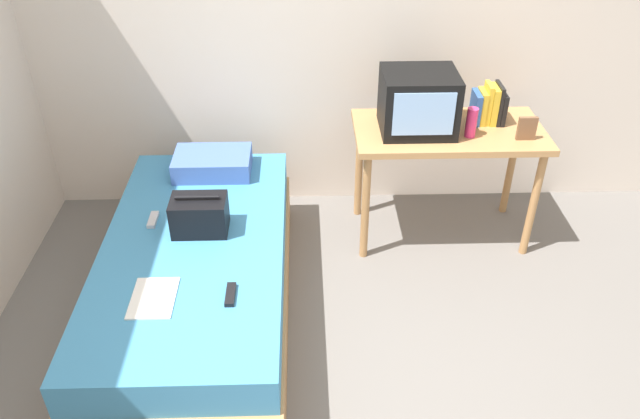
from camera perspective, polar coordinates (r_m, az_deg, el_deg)
name	(u,v)px	position (r m, az deg, el deg)	size (l,w,h in m)	color
ground_plane	(349,416)	(3.18, 2.65, -18.24)	(8.00, 8.00, 0.00)	slate
wall_back	(333,18)	(4.12, 1.16, 17.01)	(5.20, 0.10, 2.60)	beige
bed	(198,278)	(3.58, -11.09, -6.12)	(1.00, 2.00, 0.48)	#B27F4C
desk	(448,143)	(3.98, 11.55, 5.92)	(1.16, 0.60, 0.78)	#B27F4C
tv	(418,102)	(3.81, 8.95, 9.66)	(0.44, 0.39, 0.36)	black
water_bottle	(471,122)	(3.83, 13.63, 7.72)	(0.07, 0.07, 0.18)	#E53372
book_row	(489,105)	(4.02, 15.14, 9.15)	(0.19, 0.17, 0.25)	#2D5699
picture_frame	(527,128)	(3.88, 18.33, 7.02)	(0.11, 0.02, 0.14)	brown
pillow	(213,163)	(4.00, -9.75, 4.18)	(0.48, 0.32, 0.13)	#4766AD
handbag	(200,215)	(3.45, -10.92, -0.49)	(0.30, 0.20, 0.22)	black
magazine	(153,298)	(3.12, -14.94, -7.78)	(0.21, 0.29, 0.01)	white
remote_dark	(231,294)	(3.05, -8.16, -7.67)	(0.04, 0.16, 0.02)	black
remote_silver	(153,220)	(3.63, -14.97, -0.90)	(0.04, 0.14, 0.02)	#B7B7BC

